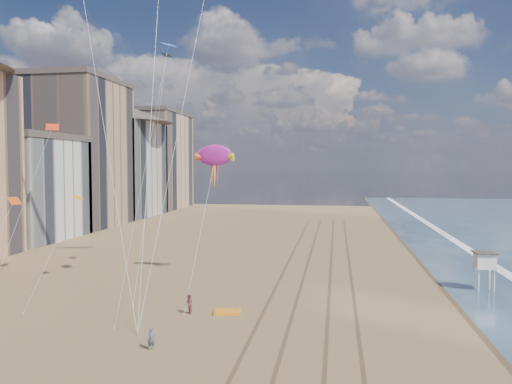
% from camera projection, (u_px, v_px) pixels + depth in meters
% --- Properties ---
extents(wet_sand, '(260.00, 260.00, 0.00)m').
position_uv_depth(wet_sand, '(465.00, 271.00, 56.45)').
color(wet_sand, '#42301E').
rests_on(wet_sand, ground).
extents(foam, '(260.00, 260.00, 0.00)m').
position_uv_depth(foam, '(504.00, 272.00, 55.78)').
color(foam, white).
rests_on(foam, ground).
extents(tracks, '(7.68, 120.00, 0.01)m').
position_uv_depth(tracks, '(315.00, 286.00, 49.21)').
color(tracks, brown).
rests_on(tracks, ground).
extents(buildings, '(34.72, 131.35, 29.00)m').
position_uv_depth(buildings, '(59.00, 157.00, 91.28)').
color(buildings, '#C6B284').
rests_on(buildings, ground).
extents(lifeguard_stand, '(2.05, 2.05, 3.71)m').
position_uv_depth(lifeguard_stand, '(485.00, 261.00, 47.46)').
color(lifeguard_stand, white).
rests_on(lifeguard_stand, ground).
extents(grounded_kite, '(2.26, 1.61, 0.24)m').
position_uv_depth(grounded_kite, '(227.00, 312.00, 40.25)').
color(grounded_kite, orange).
rests_on(grounded_kite, ground).
extents(show_kite, '(4.09, 7.05, 17.89)m').
position_uv_depth(show_kite, '(215.00, 156.00, 51.98)').
color(show_kite, '#A51986').
rests_on(show_kite, ground).
extents(kite_flyer_a, '(0.61, 0.46, 1.49)m').
position_uv_depth(kite_flyer_a, '(151.00, 339.00, 32.17)').
color(kite_flyer_a, slate).
rests_on(kite_flyer_a, ground).
extents(kite_flyer_b, '(0.97, 0.99, 1.61)m').
position_uv_depth(kite_flyer_b, '(189.00, 304.00, 39.96)').
color(kite_flyer_b, '#994D54').
rests_on(kite_flyer_b, ground).
extents(small_kites, '(15.08, 11.89, 14.53)m').
position_uv_depth(small_kites, '(98.00, 115.00, 46.61)').
color(small_kites, orange).
rests_on(small_kites, ground).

